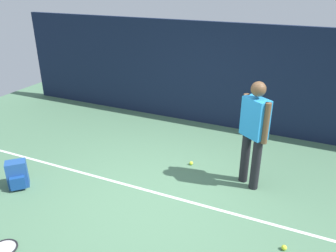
{
  "coord_description": "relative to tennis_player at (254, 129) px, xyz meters",
  "views": [
    {
      "loc": [
        1.91,
        -3.79,
        3.04
      ],
      "look_at": [
        0.0,
        0.4,
        1.0
      ],
      "focal_mm": 36.02,
      "sensor_mm": 36.0,
      "label": 1
    }
  ],
  "objects": [
    {
      "name": "tennis_player",
      "position": [
        0.0,
        0.0,
        0.0
      ],
      "size": [
        0.45,
        0.41,
        1.7
      ],
      "rotation": [
        0.0,
        0.0,
        2.52
      ],
      "color": "black",
      "rests_on": "ground"
    },
    {
      "name": "court_line",
      "position": [
        -1.18,
        -0.83,
        -0.96
      ],
      "size": [
        9.0,
        0.05,
        0.0
      ],
      "primitive_type": "cube",
      "color": "white",
      "rests_on": "ground"
    },
    {
      "name": "back_fence",
      "position": [
        -1.18,
        2.1,
        0.15
      ],
      "size": [
        10.0,
        0.1,
        2.23
      ],
      "primitive_type": "cube",
      "color": "#141E38",
      "rests_on": "ground"
    },
    {
      "name": "ground_plane",
      "position": [
        -1.18,
        -0.9,
        -0.97
      ],
      "size": [
        12.0,
        12.0,
        0.0
      ],
      "primitive_type": "plane",
      "color": "#4C7556"
    },
    {
      "name": "tennis_ball_mid_court",
      "position": [
        -1.04,
        0.19,
        -0.93
      ],
      "size": [
        0.07,
        0.07,
        0.07
      ],
      "primitive_type": "sphere",
      "color": "#CCE033",
      "rests_on": "ground"
    },
    {
      "name": "tennis_racket",
      "position": [
        -2.37,
        -2.66,
        -0.95
      ],
      "size": [
        0.63,
        0.38,
        0.03
      ],
      "rotation": [
        0.0,
        0.0,
        2.95
      ],
      "color": "black",
      "rests_on": "ground"
    },
    {
      "name": "tennis_ball_near_player",
      "position": [
        0.71,
        -1.25,
        -0.93
      ],
      "size": [
        0.07,
        0.07,
        0.07
      ],
      "primitive_type": "sphere",
      "color": "#CCE033",
      "rests_on": "ground"
    },
    {
      "name": "backpack",
      "position": [
        -3.28,
        -1.57,
        -0.76
      ],
      "size": [
        0.38,
        0.38,
        0.44
      ],
      "rotation": [
        0.0,
        0.0,
        0.77
      ],
      "color": "#1E478C",
      "rests_on": "ground"
    }
  ]
}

